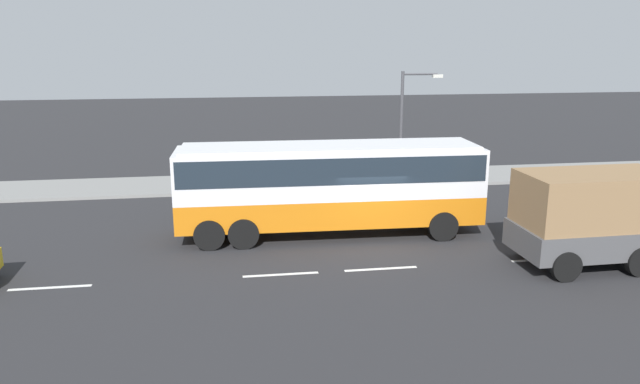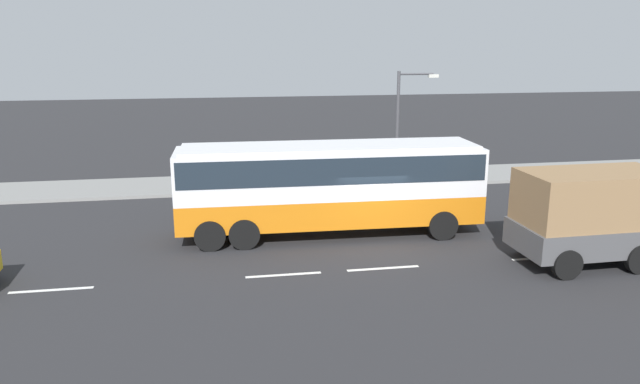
{
  "view_description": "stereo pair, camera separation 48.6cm",
  "coord_description": "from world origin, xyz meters",
  "px_view_note": "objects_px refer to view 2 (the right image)",
  "views": [
    {
      "loc": [
        -5.0,
        -20.52,
        7.19
      ],
      "look_at": [
        -1.7,
        1.13,
        1.68
      ],
      "focal_mm": 33.79,
      "sensor_mm": 36.0,
      "label": 1
    },
    {
      "loc": [
        -5.48,
        -20.45,
        7.19
      ],
      "look_at": [
        -1.7,
        1.13,
        1.68
      ],
      "focal_mm": 33.79,
      "sensor_mm": 36.0,
      "label": 2
    }
  ],
  "objects_px": {
    "cargo_truck": "(617,214)",
    "pedestrian_near_curb": "(366,164)",
    "coach_bus": "(330,180)",
    "pedestrian_at_crossing": "(345,158)",
    "street_lamp": "(403,117)"
  },
  "relations": [
    {
      "from": "coach_bus",
      "to": "pedestrian_at_crossing",
      "type": "distance_m",
      "value": 9.49
    },
    {
      "from": "pedestrian_at_crossing",
      "to": "street_lamp",
      "type": "xyz_separation_m",
      "value": [
        2.56,
        -1.69,
        2.33
      ]
    },
    {
      "from": "street_lamp",
      "to": "pedestrian_at_crossing",
      "type": "bearing_deg",
      "value": 146.59
    },
    {
      "from": "pedestrian_at_crossing",
      "to": "coach_bus",
      "type": "bearing_deg",
      "value": 177.46
    },
    {
      "from": "cargo_truck",
      "to": "street_lamp",
      "type": "xyz_separation_m",
      "value": [
        -3.71,
        11.79,
        1.86
      ]
    },
    {
      "from": "pedestrian_near_curb",
      "to": "pedestrian_at_crossing",
      "type": "relative_size",
      "value": 0.97
    },
    {
      "from": "cargo_truck",
      "to": "street_lamp",
      "type": "relative_size",
      "value": 1.31
    },
    {
      "from": "pedestrian_near_curb",
      "to": "pedestrian_at_crossing",
      "type": "height_order",
      "value": "pedestrian_at_crossing"
    },
    {
      "from": "cargo_truck",
      "to": "pedestrian_at_crossing",
      "type": "relative_size",
      "value": 4.21
    },
    {
      "from": "coach_bus",
      "to": "pedestrian_near_curb",
      "type": "bearing_deg",
      "value": 67.66
    },
    {
      "from": "cargo_truck",
      "to": "pedestrian_near_curb",
      "type": "relative_size",
      "value": 4.36
    },
    {
      "from": "coach_bus",
      "to": "pedestrian_at_crossing",
      "type": "relative_size",
      "value": 6.55
    },
    {
      "from": "coach_bus",
      "to": "cargo_truck",
      "type": "xyz_separation_m",
      "value": [
        8.85,
        -4.41,
        -0.52
      ]
    },
    {
      "from": "coach_bus",
      "to": "pedestrian_near_curb",
      "type": "distance_m",
      "value": 8.3
    },
    {
      "from": "coach_bus",
      "to": "cargo_truck",
      "type": "distance_m",
      "value": 9.9
    }
  ]
}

